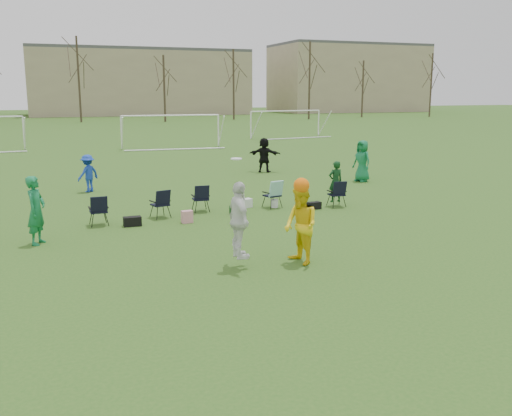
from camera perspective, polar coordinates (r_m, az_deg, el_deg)
name	(u,v)px	position (r m, az deg, el deg)	size (l,w,h in m)	color
ground	(303,288)	(12.55, 4.77, -7.97)	(260.00, 260.00, 0.00)	#2C571B
fielder_green_near	(36,210)	(16.90, -21.12, -0.22)	(0.70, 0.46, 1.92)	#147441
fielder_blue	(88,173)	(25.10, -16.45, 3.34)	(1.02, 0.59, 1.58)	#173AB0
fielder_green_far	(362,161)	(27.35, 10.57, 4.66)	(0.95, 0.62, 1.95)	#137041
fielder_black	(264,155)	(30.04, 0.83, 5.33)	(1.68, 0.54, 1.81)	black
center_contest	(277,222)	(13.81, 2.07, -1.45)	(2.20, 1.23, 2.66)	white
sideline_setup	(236,198)	(20.03, -2.03, 1.00)	(9.16, 2.03, 1.68)	#0F3817
goal_mid	(171,122)	(43.69, -8.52, 8.51)	(7.40, 0.63, 2.46)	white
goal_right	(286,116)	(53.09, 3.01, 9.15)	(7.35, 1.14, 2.46)	white
tree_line	(82,84)	(80.70, -17.03, 11.76)	(110.28, 3.28, 11.40)	#382B21
building_row	(109,81)	(107.34, -14.46, 12.22)	(126.00, 16.00, 13.00)	tan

